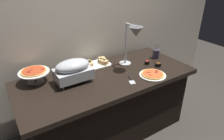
{
  "coord_description": "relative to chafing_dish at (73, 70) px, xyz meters",
  "views": [
    {
      "loc": [
        -0.97,
        -1.63,
        1.79
      ],
      "look_at": [
        0.06,
        0.0,
        0.81
      ],
      "focal_mm": 32.32,
      "sensor_mm": 36.0,
      "label": 1
    }
  ],
  "objects": [
    {
      "name": "serving_spatula",
      "position": [
        0.5,
        -0.29,
        -0.13
      ],
      "size": [
        0.09,
        0.17,
        0.01
      ],
      "color": "#B7BABF",
      "rests_on": "buffet_table"
    },
    {
      "name": "heat_lamp",
      "position": [
        0.69,
        -0.07,
        0.25
      ],
      "size": [
        0.15,
        0.32,
        0.5
      ],
      "color": "#B7BABF",
      "rests_on": "buffet_table"
    },
    {
      "name": "pizza_plate_center",
      "position": [
        -0.33,
        0.2,
        -0.03
      ],
      "size": [
        0.3,
        0.3,
        0.14
      ],
      "color": "#595B60",
      "rests_on": "buffet_table"
    },
    {
      "name": "utensil_holder",
      "position": [
        1.12,
        0.01,
        -0.08
      ],
      "size": [
        0.08,
        0.08,
        0.21
      ],
      "color": "#383347",
      "rests_on": "buffet_table"
    },
    {
      "name": "chafing_dish",
      "position": [
        0.0,
        0.0,
        0.0
      ],
      "size": [
        0.36,
        0.23,
        0.24
      ],
      "color": "#B7BABF",
      "rests_on": "buffet_table"
    },
    {
      "name": "sauce_cup_far",
      "position": [
        0.98,
        -0.19,
        -0.11
      ],
      "size": [
        0.07,
        0.07,
        0.04
      ],
      "color": "black",
      "rests_on": "buffet_table"
    },
    {
      "name": "ground_plane",
      "position": [
        0.35,
        -0.07,
        -0.9
      ],
      "size": [
        8.0,
        8.0,
        0.0
      ],
      "primitive_type": "plane",
      "color": "#38332D"
    },
    {
      "name": "sandwich_platter",
      "position": [
        0.38,
        0.23,
        -0.11
      ],
      "size": [
        0.34,
        0.23,
        0.06
      ],
      "color": "white",
      "rests_on": "buffet_table"
    },
    {
      "name": "back_wall",
      "position": [
        0.35,
        0.43,
        0.3
      ],
      "size": [
        4.4,
        0.04,
        2.4
      ],
      "primitive_type": "cube",
      "color": "beige",
      "rests_on": "ground_plane"
    },
    {
      "name": "pizza_plate_front",
      "position": [
        0.76,
        -0.33,
        -0.12
      ],
      "size": [
        0.28,
        0.28,
        0.03
      ],
      "color": "white",
      "rests_on": "buffet_table"
    },
    {
      "name": "buffet_table",
      "position": [
        0.35,
        -0.07,
        -0.51
      ],
      "size": [
        1.9,
        0.84,
        0.76
      ],
      "color": "black",
      "rests_on": "ground_plane"
    },
    {
      "name": "sauce_cup_near",
      "position": [
        0.9,
        -0.08,
        -0.11
      ],
      "size": [
        0.06,
        0.06,
        0.04
      ],
      "color": "black",
      "rests_on": "buffet_table"
    }
  ]
}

